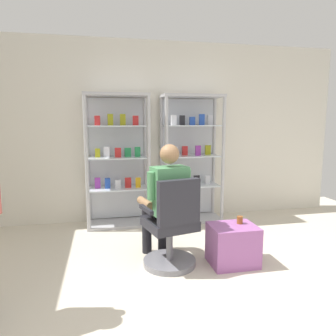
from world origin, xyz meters
TOP-DOWN VIEW (x-y plane):
  - back_wall at (0.00, 3.00)m, footprint 6.00×0.10m
  - display_cabinet_left at (-0.55, 2.76)m, footprint 0.90×0.45m
  - display_cabinet_right at (0.55, 2.76)m, footprint 0.90×0.45m
  - office_chair at (-0.08, 1.22)m, footprint 0.61×0.58m
  - seated_shopkeeper at (-0.12, 1.38)m, footprint 0.55×0.62m
  - storage_crate at (0.57, 1.15)m, footprint 0.49×0.40m
  - tea_glass at (0.67, 1.20)m, footprint 0.06×0.06m

SIDE VIEW (x-z plane):
  - storage_crate at x=0.57m, z-range 0.00..0.43m
  - office_chair at x=-0.08m, z-range -0.09..0.87m
  - tea_glass at x=0.67m, z-range 0.43..0.51m
  - seated_shopkeeper at x=-0.12m, z-range 0.07..1.36m
  - display_cabinet_left at x=-0.55m, z-range 0.01..1.91m
  - display_cabinet_right at x=0.55m, z-range 0.02..1.92m
  - back_wall at x=0.00m, z-range 0.00..2.70m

